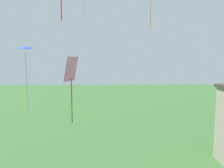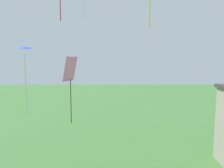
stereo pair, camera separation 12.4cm
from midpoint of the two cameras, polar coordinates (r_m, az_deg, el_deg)
kite_blue_delta at (r=11.25m, az=-21.40°, el=7.10°), size 0.98×0.98×3.30m
kite_pink_diamond at (r=11.31m, az=-10.33°, el=2.24°), size 0.66×0.96×3.46m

